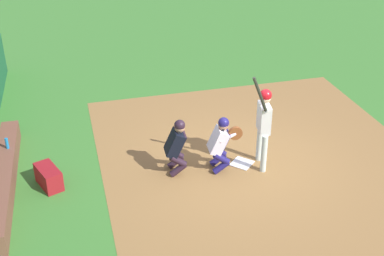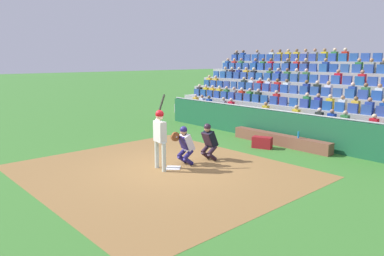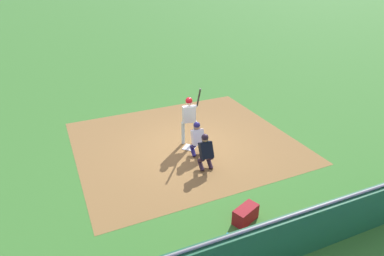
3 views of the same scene
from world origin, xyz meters
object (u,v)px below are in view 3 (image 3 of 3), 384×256
(home_plate_umpire, at_px, (206,150))
(home_plate_marker, at_px, (189,148))
(catcher_crouching, at_px, (197,137))
(equipment_duffel_bag, at_px, (246,214))
(dugout_bench, at_px, (260,239))
(water_bottle_on_bench, at_px, (228,238))
(batter_at_plate, at_px, (189,115))

(home_plate_umpire, bearing_deg, home_plate_marker, 88.32)
(catcher_crouching, distance_m, equipment_duffel_bag, 3.72)
(dugout_bench, relative_size, water_bottle_on_bench, 17.49)
(equipment_duffel_bag, bearing_deg, home_plate_umpire, 65.53)
(home_plate_umpire, bearing_deg, dugout_bench, -93.99)
(batter_at_plate, bearing_deg, equipment_duffel_bag, -93.76)
(catcher_crouching, relative_size, dugout_bench, 0.29)
(catcher_crouching, xyz_separation_m, water_bottle_on_bench, (-1.26, -4.54, -0.15))
(home_plate_umpire, bearing_deg, water_bottle_on_bench, -107.45)
(catcher_crouching, xyz_separation_m, dugout_bench, (-0.38, -4.59, -0.50))
(home_plate_marker, bearing_deg, batter_at_plate, 67.20)
(home_plate_marker, distance_m, catcher_crouching, 0.89)
(water_bottle_on_bench, bearing_deg, home_plate_marker, 77.01)
(batter_at_plate, distance_m, water_bottle_on_bench, 5.65)
(home_plate_marker, relative_size, water_bottle_on_bench, 1.76)
(dugout_bench, bearing_deg, home_plate_umpire, 86.01)
(batter_at_plate, relative_size, dugout_bench, 0.53)
(home_plate_marker, relative_size, catcher_crouching, 0.34)
(home_plate_umpire, xyz_separation_m, equipment_duffel_bag, (-0.10, -2.73, -0.48))
(home_plate_marker, bearing_deg, water_bottle_on_bench, -102.99)
(dugout_bench, bearing_deg, catcher_crouching, 85.23)
(batter_at_plate, distance_m, catcher_crouching, 1.03)
(catcher_crouching, xyz_separation_m, home_plate_umpire, (-0.13, -0.95, -0.02))
(home_plate_marker, bearing_deg, home_plate_umpire, -91.68)
(water_bottle_on_bench, height_order, equipment_duffel_bag, water_bottle_on_bench)
(dugout_bench, distance_m, equipment_duffel_bag, 0.92)
(batter_at_plate, relative_size, water_bottle_on_bench, 9.19)
(batter_at_plate, xyz_separation_m, home_plate_umpire, (-0.20, -1.87, -0.48))
(equipment_duffel_bag, bearing_deg, home_plate_marker, 65.67)
(home_plate_umpire, relative_size, equipment_duffel_bag, 1.76)
(home_plate_umpire, height_order, dugout_bench, home_plate_umpire)
(batter_at_plate, relative_size, catcher_crouching, 1.78)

